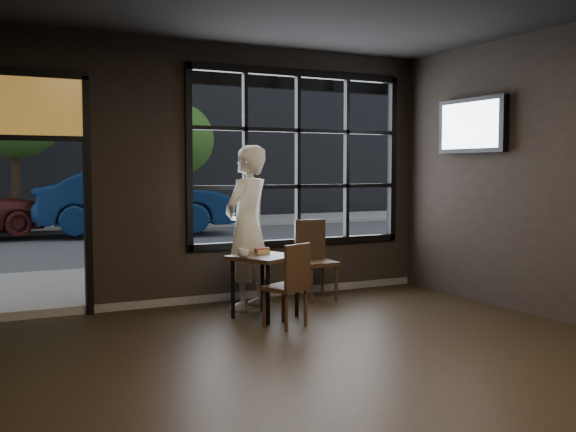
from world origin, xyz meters
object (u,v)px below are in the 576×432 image
chair_near (285,285)px  navy_car (136,200)px  cafe_table (265,286)px  man (247,227)px

chair_near → navy_car: 10.43m
cafe_table → man: (0.03, 0.56, 0.62)m
cafe_table → chair_near: chair_near is taller
cafe_table → chair_near: 0.50m
chair_near → navy_car: size_ratio=0.19×
navy_car → cafe_table: bearing=-175.2°
cafe_table → navy_car: bearing=59.1°
chair_near → man: man is taller
chair_near → navy_car: bearing=-118.4°
man → navy_car: man is taller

